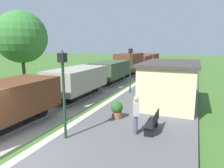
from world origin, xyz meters
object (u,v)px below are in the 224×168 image
(freight_train, at_px, (121,67))
(bench_near_hut, at_px, (153,122))
(potted_planter, at_px, (117,109))
(station_hut, at_px, (170,83))
(person_waiting, at_px, (136,114))
(lamp_post_near, at_px, (63,78))
(tree_trackside_far, at_px, (21,37))
(lamp_post_far, at_px, (131,61))

(freight_train, bearing_deg, bench_near_hut, -65.40)
(bench_near_hut, distance_m, potted_planter, 2.41)
(freight_train, distance_m, station_hut, 11.72)
(person_waiting, height_order, lamp_post_near, lamp_post_near)
(station_hut, relative_size, tree_trackside_far, 0.84)
(potted_planter, xyz_separation_m, lamp_post_far, (-1.13, 6.08, 2.08))
(potted_planter, relative_size, lamp_post_far, 0.25)
(person_waiting, distance_m, lamp_post_far, 8.26)
(potted_planter, bearing_deg, person_waiting, -47.09)
(station_hut, bearing_deg, person_waiting, -98.07)
(station_hut, relative_size, person_waiting, 3.39)
(bench_near_hut, relative_size, tree_trackside_far, 0.22)
(person_waiting, relative_size, lamp_post_near, 0.46)
(station_hut, distance_m, lamp_post_near, 7.94)
(bench_near_hut, relative_size, person_waiting, 0.88)
(freight_train, bearing_deg, station_hut, -54.52)
(station_hut, relative_size, lamp_post_near, 1.57)
(potted_planter, bearing_deg, freight_train, 108.56)
(freight_train, distance_m, lamp_post_near, 17.02)
(lamp_post_near, distance_m, lamp_post_far, 9.19)
(freight_train, xyz_separation_m, person_waiting, (6.01, -15.10, -0.27))
(bench_near_hut, height_order, tree_trackside_far, tree_trackside_far)
(lamp_post_near, xyz_separation_m, tree_trackside_far, (-9.04, 7.02, 1.94))
(station_hut, height_order, bench_near_hut, station_hut)
(freight_train, relative_size, potted_planter, 42.79)
(lamp_post_far, bearing_deg, freight_train, 114.60)
(person_waiting, bearing_deg, potted_planter, -71.80)
(lamp_post_near, height_order, tree_trackside_far, tree_trackside_far)
(station_hut, xyz_separation_m, lamp_post_near, (-3.40, -7.08, 1.15))
(tree_trackside_far, bearing_deg, potted_planter, -21.01)
(station_hut, distance_m, potted_planter, 4.66)
(station_hut, distance_m, bench_near_hut, 5.15)
(freight_train, xyz_separation_m, tree_trackside_far, (-5.64, -9.60, 3.29))
(station_hut, distance_m, tree_trackside_far, 12.82)
(freight_train, bearing_deg, potted_planter, -71.44)
(person_waiting, height_order, potted_planter, person_waiting)
(station_hut, distance_m, lamp_post_far, 4.16)
(station_hut, distance_m, person_waiting, 5.63)
(lamp_post_near, distance_m, tree_trackside_far, 11.62)
(person_waiting, bearing_deg, bench_near_hut, -168.49)
(bench_near_hut, xyz_separation_m, potted_planter, (-2.15, 1.10, 0.00))
(bench_near_hut, height_order, potted_planter, potted_planter)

